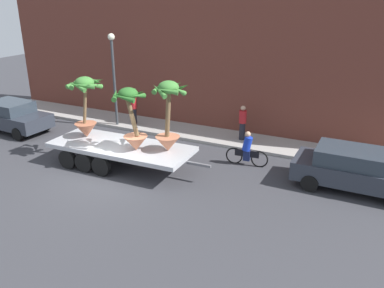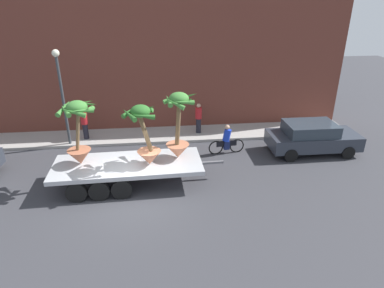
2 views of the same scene
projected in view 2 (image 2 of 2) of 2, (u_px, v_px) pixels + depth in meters
name	position (u px, v px, depth m)	size (l,w,h in m)	color
ground_plane	(132.00, 197.00, 13.20)	(60.00, 60.00, 0.00)	#38383D
sidewalk	(138.00, 136.00, 18.70)	(24.00, 2.20, 0.15)	#A39E99
building_facade	(134.00, 59.00, 18.61)	(24.00, 1.20, 8.06)	brown
flatbed_trailer	(122.00, 168.00, 13.82)	(7.12, 2.52, 0.98)	#B7BABF
potted_palm_rear	(145.00, 137.00, 13.16)	(1.49, 1.48, 2.53)	#C17251
potted_palm_middle	(178.00, 127.00, 13.66)	(1.49, 1.52, 2.84)	#C17251
potted_palm_front	(78.00, 132.00, 13.14)	(1.55, 1.53, 2.68)	#B26647
cyclist	(227.00, 141.00, 16.61)	(1.84, 0.38, 1.54)	black
parked_car	(312.00, 137.00, 16.63)	(4.43, 2.00, 1.58)	#2D333D
pedestrian_near_gate	(85.00, 123.00, 17.81)	(0.36, 0.36, 1.71)	black
pedestrian_far_left	(199.00, 118.00, 18.61)	(0.36, 0.36, 1.71)	black
street_lamp	(61.00, 86.00, 16.33)	(0.36, 0.36, 4.83)	#383D42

